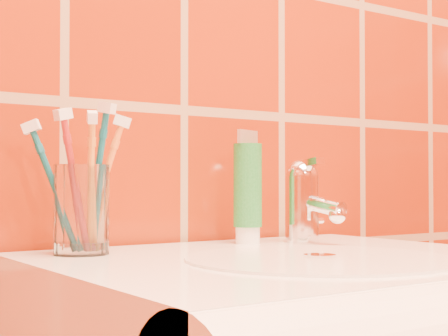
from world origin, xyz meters
TOP-DOWN VIEW (x-y plane):
  - glass_tumbler at (-0.20, 1.11)m, footprint 0.09×0.09m
  - toothpaste_tube at (0.06, 1.12)m, footprint 0.04×0.04m
  - faucet at (0.14, 1.09)m, footprint 0.05×0.11m
  - toothbrush_0 at (-0.17, 1.11)m, footprint 0.12×0.10m
  - toothbrush_1 at (-0.21, 1.10)m, footprint 0.09×0.08m
  - toothbrush_2 at (-0.22, 1.12)m, footprint 0.13×0.12m
  - toothbrush_3 at (-0.18, 1.10)m, footprint 0.07×0.09m
  - toothbrush_4 at (-0.19, 1.09)m, footprint 0.07×0.12m

SIDE VIEW (x-z plane):
  - glass_tumbler at x=-0.20m, z-range 0.85..0.96m
  - faucet at x=0.14m, z-range 0.85..0.97m
  - toothpaste_tube at x=0.06m, z-range 0.84..1.00m
  - toothbrush_2 at x=-0.22m, z-range 0.84..1.02m
  - toothbrush_4 at x=-0.19m, z-range 0.84..1.03m
  - toothbrush_0 at x=-0.17m, z-range 0.84..1.02m
  - toothbrush_1 at x=-0.21m, z-range 0.84..1.03m
  - toothbrush_3 at x=-0.18m, z-range 0.84..1.04m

